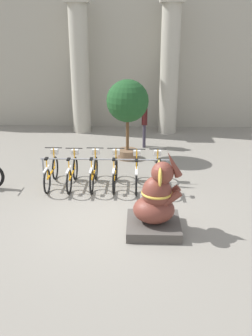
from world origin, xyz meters
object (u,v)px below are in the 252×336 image
person_pedestrian (144,119)px  potted_tree (128,104)px  bicycle_0 (51,172)px  bicycle_4 (136,174)px  bicycle_2 (94,172)px  elephant_statue (156,205)px  bicycle_3 (115,172)px  bicycle_5 (158,174)px  bicycle_1 (72,172)px

person_pedestrian → potted_tree: size_ratio=0.67×
bicycle_0 → person_pedestrian: size_ratio=0.96×
person_pedestrian → bicycle_0: bearing=-125.2°
bicycle_4 → bicycle_2: bearing=176.6°
elephant_statue → potted_tree: size_ratio=0.70×
bicycle_3 → bicycle_5: same height
bicycle_4 → elephant_statue: (0.43, -2.32, 0.22)m
bicycle_1 → bicycle_4: (1.76, -0.02, 0.00)m
elephant_statue → bicycle_0: bearing=139.7°
bicycle_3 → person_pedestrian: size_ratio=0.96×
bicycle_0 → elephant_statue: elephant_statue is taller
bicycle_4 → elephant_statue: bearing=-79.4°
bicycle_0 → bicycle_3: (1.76, 0.01, 0.00)m
bicycle_1 → bicycle_5: same height
bicycle_3 → person_pedestrian: (0.83, 3.66, 0.65)m
potted_tree → bicycle_2: bearing=-110.0°
bicycle_1 → bicycle_4: bearing=-0.7°
bicycle_0 → person_pedestrian: (2.60, 3.68, 0.65)m
bicycle_0 → bicycle_2: same height
bicycle_0 → bicycle_3: 1.76m
elephant_statue → potted_tree: bearing=99.1°
bicycle_4 → person_pedestrian: (0.25, 3.72, 0.65)m
bicycle_5 → bicycle_4: bearing=-177.6°
potted_tree → bicycle_4: bearing=-82.3°
bicycle_0 → elephant_statue: 3.66m
person_pedestrian → bicycle_5: bearing=-84.7°
bicycle_1 → person_pedestrian: 4.26m
bicycle_0 → bicycle_2: size_ratio=1.00×
bicycle_1 → elephant_statue: (2.19, -2.34, 0.22)m
bicycle_0 → bicycle_4: bearing=-1.1°
bicycle_3 → bicycle_5: (1.17, -0.04, 0.00)m
bicycle_3 → potted_tree: size_ratio=0.64×
bicycle_2 → bicycle_5: 1.76m
bicycle_0 → bicycle_5: (2.94, -0.02, 0.00)m
bicycle_1 → bicycle_3: size_ratio=1.00×
bicycle_2 → potted_tree: size_ratio=0.64×
bicycle_3 → bicycle_0: bearing=-179.5°
bicycle_1 → bicycle_5: size_ratio=1.00×
bicycle_1 → bicycle_3: bearing=1.8°
bicycle_5 → person_pedestrian: 3.77m
bicycle_2 → bicycle_5: (1.76, -0.05, 0.00)m
elephant_statue → bicycle_5: bearing=86.2°
bicycle_2 → bicycle_0: bearing=-178.8°
bicycle_3 → bicycle_2: bearing=178.9°
bicycle_3 → person_pedestrian: 3.81m
bicycle_3 → potted_tree: 2.76m
bicycle_2 → potted_tree: potted_tree is taller
bicycle_5 → bicycle_2: bearing=178.5°
bicycle_1 → bicycle_0: bearing=177.7°
bicycle_2 → bicycle_4: 1.18m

